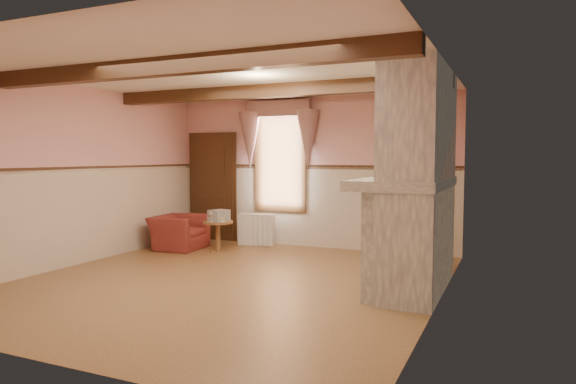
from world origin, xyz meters
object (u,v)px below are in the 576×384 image
at_px(mantel_clock, 413,169).
at_px(armchair, 179,232).
at_px(oil_lamp, 413,166).
at_px(bowl, 407,175).
at_px(side_table, 218,236).
at_px(radiator, 256,229).

bearing_deg(mantel_clock, armchair, 171.71).
height_order(armchair, oil_lamp, oil_lamp).
relative_size(bowl, oil_lamp, 1.11).
bearing_deg(bowl, side_table, 163.31).
bearing_deg(side_table, oil_lamp, -10.61).
xyz_separation_m(bowl, mantel_clock, (0.00, 0.38, 0.06)).
bearing_deg(side_table, mantel_clock, -10.83).
bearing_deg(radiator, armchair, -147.12).
bearing_deg(radiator, bowl, -37.68).
distance_m(mantel_clock, oil_lamp, 0.04).
height_order(armchair, bowl, bowl).
bearing_deg(bowl, mantel_clock, 90.00).
relative_size(armchair, oil_lamp, 3.37).
relative_size(mantel_clock, oil_lamp, 0.86).
distance_m(armchair, bowl, 4.61).
distance_m(side_table, bowl, 3.88).
bearing_deg(oil_lamp, side_table, 169.39).
relative_size(side_table, bowl, 1.77).
distance_m(bowl, mantel_clock, 0.39).
xyz_separation_m(armchair, side_table, (0.80, 0.04, -0.03)).
height_order(radiator, oil_lamp, oil_lamp).
relative_size(bowl, mantel_clock, 1.30).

